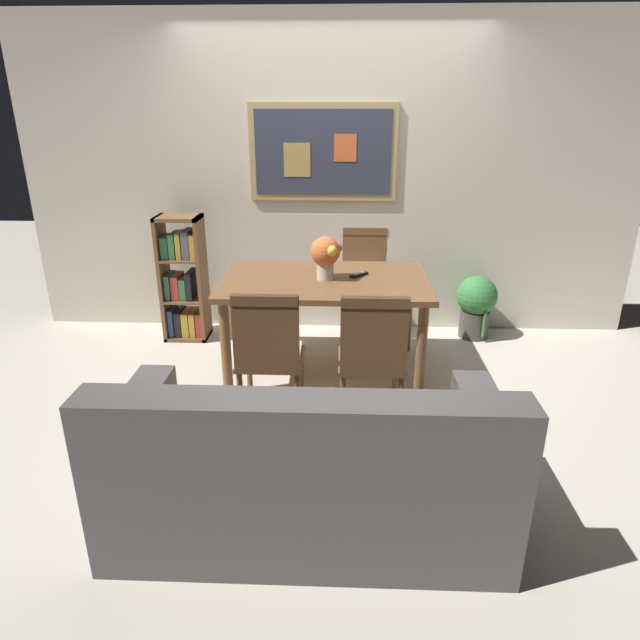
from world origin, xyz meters
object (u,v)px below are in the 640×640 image
(dining_chair_near_left, at_px, (269,349))
(potted_ivy, at_px, (476,304))
(bookshelf, at_px, (184,282))
(flower_vase, at_px, (326,254))
(leather_couch, at_px, (306,473))
(dining_table, at_px, (325,291))
(dining_chair_near_right, at_px, (372,352))
(tv_remote, at_px, (359,275))
(dining_chair_far_right, at_px, (364,272))

(dining_chair_near_left, xyz_separation_m, potted_ivy, (1.59, 1.52, -0.23))
(dining_chair_near_left, distance_m, bookshelf, 1.68)
(bookshelf, distance_m, flower_vase, 1.44)
(dining_chair_near_left, distance_m, potted_ivy, 2.21)
(leather_couch, bearing_deg, dining_table, 88.90)
(dining_table, distance_m, flower_vase, 0.27)
(dining_chair_near_right, bearing_deg, tv_remote, 93.99)
(dining_chair_far_right, height_order, leather_couch, dining_chair_far_right)
(leather_couch, distance_m, bookshelf, 2.58)
(dining_table, height_order, tv_remote, tv_remote)
(potted_ivy, bearing_deg, leather_couch, -118.71)
(dining_chair_near_left, relative_size, bookshelf, 0.86)
(dining_chair_near_left, xyz_separation_m, leather_couch, (0.28, -0.87, -0.23))
(tv_remote, bearing_deg, potted_ivy, 32.14)
(dining_chair_far_right, xyz_separation_m, leather_couch, (-0.35, -2.51, -0.23))
(dining_chair_near_right, distance_m, tv_remote, 0.91)
(tv_remote, bearing_deg, leather_couch, -99.03)
(bookshelf, xyz_separation_m, tv_remote, (1.46, -0.55, 0.25))
(dining_chair_near_right, height_order, leather_couch, dining_chair_near_right)
(dining_chair_near_left, bearing_deg, leather_couch, -72.45)
(leather_couch, bearing_deg, dining_chair_near_right, 68.49)
(bookshelf, distance_m, potted_ivy, 2.50)
(dining_chair_near_right, relative_size, potted_ivy, 1.58)
(dining_table, relative_size, bookshelf, 1.39)
(potted_ivy, relative_size, flower_vase, 1.88)
(dining_table, xyz_separation_m, dining_chair_near_left, (-0.31, -0.80, -0.11))
(potted_ivy, xyz_separation_m, flower_vase, (-1.27, -0.73, 0.61))
(dining_chair_near_left, xyz_separation_m, tv_remote, (0.55, 0.87, 0.21))
(potted_ivy, bearing_deg, dining_chair_near_left, -136.21)
(dining_chair_near_left, bearing_deg, dining_table, 69.00)
(dining_chair_near_right, bearing_deg, flower_vase, 110.49)
(bookshelf, distance_m, tv_remote, 1.58)
(potted_ivy, bearing_deg, flower_vase, -150.02)
(leather_couch, bearing_deg, potted_ivy, 61.29)
(flower_vase, bearing_deg, dining_chair_near_left, -111.81)
(dining_table, height_order, dining_chair_far_right, dining_chair_far_right)
(dining_chair_far_right, bearing_deg, flower_vase, -109.79)
(dining_table, relative_size, flower_vase, 4.82)
(dining_chair_far_right, distance_m, bookshelf, 1.54)
(potted_ivy, relative_size, tv_remote, 4.05)
(potted_ivy, bearing_deg, dining_table, -150.63)
(dining_chair_near_right, height_order, potted_ivy, dining_chair_near_right)
(dining_chair_near_left, height_order, bookshelf, bookshelf)
(dining_table, distance_m, dining_chair_far_right, 0.90)
(flower_vase, bearing_deg, tv_remote, 19.43)
(dining_chair_far_right, bearing_deg, dining_table, -110.54)
(tv_remote, bearing_deg, dining_chair_far_right, 84.78)
(dining_table, height_order, flower_vase, flower_vase)
(potted_ivy, height_order, tv_remote, tv_remote)
(dining_chair_near_right, xyz_separation_m, flower_vase, (-0.30, 0.80, 0.38))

